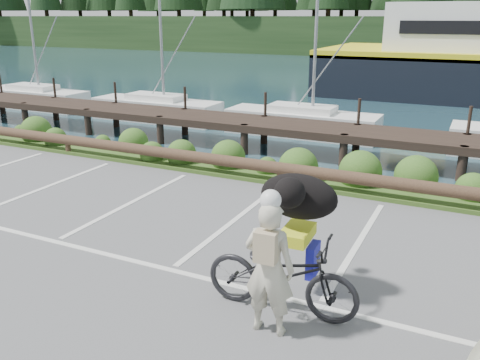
# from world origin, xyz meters

# --- Properties ---
(ground) EXTENTS (72.00, 72.00, 0.00)m
(ground) POSITION_xyz_m (0.00, 0.00, 0.00)
(ground) COLOR #535456
(harbor_backdrop) EXTENTS (170.00, 160.00, 30.00)m
(harbor_backdrop) POSITION_xyz_m (0.40, 78.42, -0.00)
(harbor_backdrop) COLOR #18313B
(harbor_backdrop) RESTS_ON ground
(vegetation_strip) EXTENTS (34.00, 1.60, 0.10)m
(vegetation_strip) POSITION_xyz_m (0.00, 5.30, 0.05)
(vegetation_strip) COLOR #3D5B21
(vegetation_strip) RESTS_ON ground
(log_rail) EXTENTS (32.00, 0.30, 0.60)m
(log_rail) POSITION_xyz_m (0.00, 4.60, 0.00)
(log_rail) COLOR #443021
(log_rail) RESTS_ON ground
(bicycle) EXTENTS (2.28, 0.88, 1.18)m
(bicycle) POSITION_xyz_m (2.11, -0.74, 0.59)
(bicycle) COLOR black
(bicycle) RESTS_ON ground
(cyclist) EXTENTS (0.70, 0.48, 1.87)m
(cyclist) POSITION_xyz_m (2.14, -1.26, 0.93)
(cyclist) COLOR beige
(cyclist) RESTS_ON ground
(dog) EXTENTS (0.64, 1.22, 0.69)m
(dog) POSITION_xyz_m (2.08, -0.02, 1.52)
(dog) COLOR black
(dog) RESTS_ON bicycle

